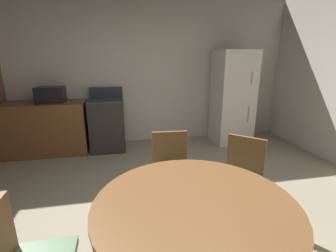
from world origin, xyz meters
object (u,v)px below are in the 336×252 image
Objects in this scene: dining_table at (194,222)px; chair_northeast at (241,175)px; microwave at (51,95)px; oven_range at (107,124)px; refrigerator at (232,98)px; chair_north at (171,168)px.

chair_northeast is (0.72, 0.73, -0.11)m from dining_table.
dining_table is 1.49× the size of chair_northeast.
dining_table is (1.58, -3.04, -0.42)m from microwave.
oven_range is 2.41m from refrigerator.
dining_table is at bearing -77.22° from oven_range.
microwave reaches higher than chair_north.
refrigerator is 3.44m from dining_table.
chair_northeast is (2.29, -2.31, -0.53)m from microwave.
chair_northeast is at bearing -45.20° from microwave.
refrigerator is 2.02× the size of chair_northeast.
microwave is at bearing -179.77° from oven_range.
microwave is (-0.89, -0.00, 0.56)m from oven_range.
refrigerator reaches higher than microwave.
oven_range is 1.05m from microwave.
chair_northeast is at bearing 69.44° from chair_north.
microwave is 0.51× the size of chair_northeast.
microwave reaches higher than oven_range.
refrigerator is 1.36× the size of dining_table.
microwave is 3.45m from dining_table.
refrigerator is 4.00× the size of microwave.
oven_range is 0.85× the size of dining_table.
oven_range is 3.12m from dining_table.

